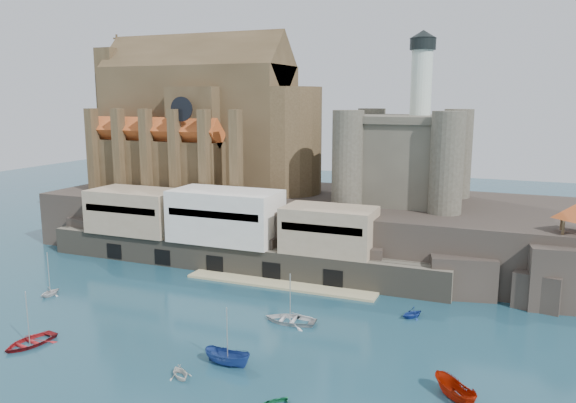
% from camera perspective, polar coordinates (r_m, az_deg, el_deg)
% --- Properties ---
extents(ground, '(300.00, 300.00, 0.00)m').
position_cam_1_polar(ground, '(71.82, -8.12, -12.55)').
color(ground, '#173C4C').
rests_on(ground, ground).
extents(promontory, '(100.00, 36.00, 10.00)m').
position_cam_1_polar(promontory, '(104.63, 2.59, -2.25)').
color(promontory, black).
rests_on(promontory, ground).
extents(quay, '(70.00, 12.00, 13.05)m').
position_cam_1_polar(quay, '(93.83, -6.54, -3.08)').
color(quay, '#5E594B').
rests_on(quay, ground).
extents(church, '(47.00, 25.93, 30.51)m').
position_cam_1_polar(church, '(114.60, -8.36, 7.45)').
color(church, '#483721').
rests_on(church, promontory).
extents(castle_keep, '(21.20, 21.20, 29.30)m').
position_cam_1_polar(castle_keep, '(100.01, 11.83, 4.72)').
color(castle_keep, '#4A463A').
rests_on(castle_keep, promontory).
extents(rock_outcrop, '(14.50, 10.50, 8.70)m').
position_cam_1_polar(rock_outcrop, '(86.51, 26.80, -6.75)').
color(rock_outcrop, black).
rests_on(rock_outcrop, ground).
extents(boat_0, '(4.59, 2.05, 6.20)m').
position_cam_1_polar(boat_0, '(72.99, -24.74, -13.06)').
color(boat_0, '#A61B20').
rests_on(boat_0, ground).
extents(boat_1, '(2.99, 3.15, 3.14)m').
position_cam_1_polar(boat_1, '(60.78, -10.89, -17.13)').
color(boat_1, silver).
rests_on(boat_1, ground).
extents(boat_2, '(2.27, 2.22, 5.51)m').
position_cam_1_polar(boat_2, '(62.55, -6.14, -16.15)').
color(boat_2, navy).
rests_on(boat_2, ground).
extents(boat_4, '(2.92, 1.84, 3.32)m').
position_cam_1_polar(boat_4, '(88.57, -22.99, -8.79)').
color(boat_4, silver).
rests_on(boat_4, ground).
extents(boat_5, '(2.88, 2.88, 5.34)m').
position_cam_1_polar(boat_5, '(58.35, 16.51, -18.63)').
color(boat_5, '#9B1803').
rests_on(boat_5, ground).
extents(boat_6, '(1.65, 4.82, 6.65)m').
position_cam_1_polar(boat_6, '(72.69, 0.22, -12.15)').
color(boat_6, silver).
rests_on(boat_6, ground).
extents(boat_7, '(3.33, 3.07, 3.30)m').
position_cam_1_polar(boat_7, '(75.92, 12.48, -11.39)').
color(boat_7, navy).
rests_on(boat_7, ground).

